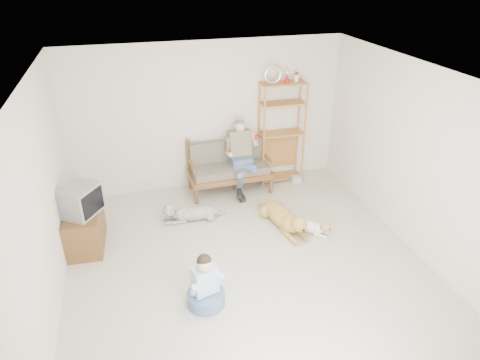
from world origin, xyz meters
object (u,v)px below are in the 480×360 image
object	(u,v)px
golden_retriever	(285,218)
etagere	(281,132)
loveseat	(229,166)
tv_stand	(85,229)

from	to	relation	value
golden_retriever	etagere	bearing A→B (deg)	61.66
etagere	golden_retriever	distance (m)	1.91
loveseat	etagere	bearing A→B (deg)	6.63
etagere	tv_stand	size ratio (longest dim) A/B	2.42
golden_retriever	loveseat	bearing A→B (deg)	99.11
etagere	loveseat	bearing A→B (deg)	-172.53
tv_stand	etagere	bearing A→B (deg)	23.34
loveseat	golden_retriever	xyz separation A→B (m)	(0.54, -1.50, -0.31)
loveseat	etagere	xyz separation A→B (m)	(1.06, 0.14, 0.51)
etagere	tv_stand	distance (m)	3.89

